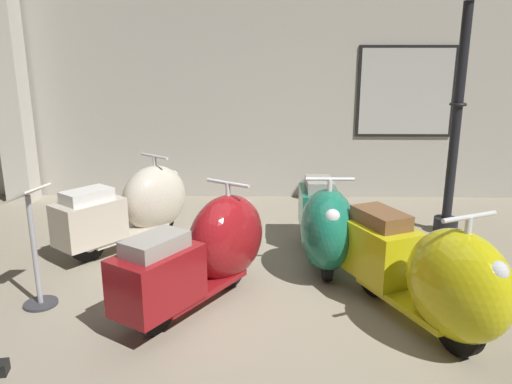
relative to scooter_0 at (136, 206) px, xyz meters
name	(u,v)px	position (x,y,z in m)	size (l,w,h in m)	color
ground_plane	(260,310)	(1.39, -1.50, -0.45)	(60.00, 60.00, 0.00)	gray
showroom_back_wall	(255,63)	(1.28, 2.09, 1.51)	(18.00, 0.63, 3.92)	#ADA89E
scooter_0	(136,206)	(0.00, 0.00, 0.00)	(1.35, 1.54, 0.98)	black
scooter_1	(208,250)	(0.95, -1.32, 0.01)	(1.28, 1.63, 1.00)	black
scooter_2	(324,223)	(2.02, -0.58, 0.00)	(0.53, 1.62, 0.99)	black
scooter_3	(430,274)	(2.67, -1.81, 0.02)	(1.13, 1.73, 1.03)	black
lamppost	(459,96)	(3.61, 0.46, 1.18)	(0.29, 0.29, 2.91)	black
info_stanchion	(35,257)	(-0.48, -1.45, -0.01)	(0.29, 0.36, 1.05)	#333338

